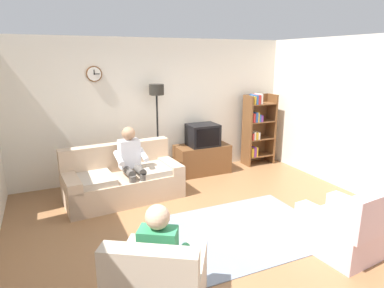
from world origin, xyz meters
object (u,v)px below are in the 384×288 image
couch (123,181)px  tv (203,135)px  tv_stand (202,159)px  person_in_left_armchair (161,253)px  armchair_near_window (160,288)px  armchair_near_bookshelf (345,230)px  floor_lamp (157,105)px  bookshelf (257,128)px  person_on_couch (132,160)px

couch → tv: bearing=18.5°
couch → tv_stand: bearing=19.2°
tv → person_in_left_armchair: (-2.04, -3.31, -0.21)m
couch → armchair_near_window: 2.80m
tv → couch: bearing=-161.5°
couch → armchair_near_bookshelf: size_ratio=2.05×
couch → armchair_near_window: size_ratio=1.68×
tv → floor_lamp: size_ratio=0.32×
bookshelf → armchair_near_window: bearing=-134.8°
bookshelf → tv: bearing=-176.0°
tv_stand → armchair_near_window: armchair_near_window is taller
floor_lamp → person_on_couch: 1.34m
floor_lamp → armchair_near_bookshelf: bearing=-69.9°
tv_stand → person_on_couch: 1.85m
tv_stand → person_in_left_armchair: 3.92m
floor_lamp → armchair_near_window: 3.87m
armchair_near_bookshelf → person_in_left_armchair: size_ratio=0.85×
couch → bookshelf: bookshelf is taller
couch → person_on_couch: person_on_couch is taller
armchair_near_window → tv_stand: bearing=58.5°
bookshelf → floor_lamp: 2.37m
person_on_couch → person_in_left_armchair: size_ratio=1.11×
bookshelf → armchair_near_bookshelf: (-1.03, -3.40, -0.53)m
tv → person_in_left_armchair: bearing=-121.7°
tv → floor_lamp: bearing=172.3°
tv_stand → person_on_couch: size_ratio=0.89×
armchair_near_bookshelf → person_in_left_armchair: person_in_left_armchair is taller
person_on_couch → floor_lamp: bearing=48.6°
tv_stand → floor_lamp: floor_lamp is taller
person_in_left_armchair → armchair_near_window: bearing=-121.5°
armchair_near_bookshelf → person_on_couch: size_ratio=0.77×
tv_stand → floor_lamp: 1.48m
tv → person_on_couch: (-1.65, -0.71, -0.11)m
bookshelf → person_on_couch: size_ratio=1.28×
armchair_near_window → person_on_couch: (0.43, 2.67, 0.41)m
tv → bookshelf: size_ratio=0.38×
couch → person_in_left_armchair: size_ratio=1.76×
tv → armchair_near_bookshelf: (0.34, -3.31, -0.52)m
couch → bookshelf: (3.17, 0.69, 0.51)m
tv → armchair_near_bookshelf: 3.37m
armchair_near_bookshelf → bookshelf: bearing=73.1°
armchair_near_window → armchair_near_bookshelf: (2.42, 0.07, 0.00)m
couch → armchair_near_window: same height
floor_lamp → person_in_left_armchair: floor_lamp is taller
person_in_left_armchair → floor_lamp: bearing=71.9°
tv → armchair_near_window: 4.01m
tv_stand → bookshelf: 1.47m
tv → armchair_near_bookshelf: size_ratio=0.63×
floor_lamp → tv: bearing=-7.7°
tv_stand → bookshelf: bookshelf is taller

